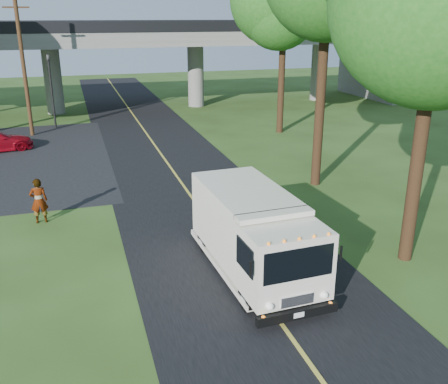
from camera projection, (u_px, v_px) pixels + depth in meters
name	position (u px, v px, depth m)	size (l,w,h in m)	color
ground	(263.00, 299.00, 14.43)	(120.00, 120.00, 0.00)	#304619
road	(186.00, 189.00, 23.43)	(7.00, 90.00, 0.02)	black
lane_line	(186.00, 189.00, 23.43)	(0.12, 90.00, 0.01)	gold
overpass	(126.00, 55.00, 41.72)	(54.00, 10.00, 7.30)	slate
traffic_signal	(51.00, 83.00, 35.12)	(0.18, 0.22, 5.20)	black
utility_pole	(24.00, 66.00, 32.44)	(1.60, 0.26, 9.00)	#472D19
tree_right_far	(288.00, 6.00, 32.05)	(5.77, 5.67, 10.99)	#382314
step_van	(253.00, 232.00, 15.42)	(2.59, 6.35, 2.63)	silver
pedestrian	(39.00, 201.00, 19.46)	(0.66, 0.44, 1.82)	gray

